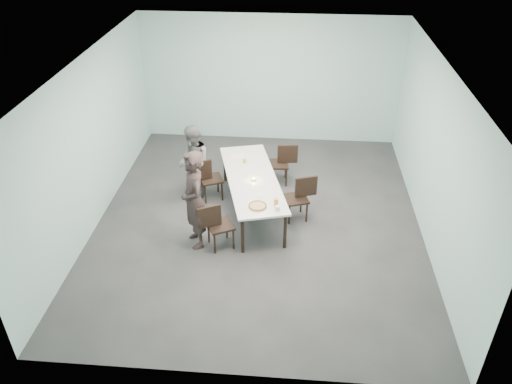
# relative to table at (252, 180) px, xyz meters

# --- Properties ---
(ground) EXTENTS (7.00, 7.00, 0.00)m
(ground) POSITION_rel_table_xyz_m (0.15, -0.29, -0.69)
(ground) COLOR #333335
(ground) RESTS_ON ground
(room_shell) EXTENTS (6.02, 7.02, 3.01)m
(room_shell) POSITION_rel_table_xyz_m (0.15, -0.29, 1.33)
(room_shell) COLOR #ACD8D8
(room_shell) RESTS_ON ground
(table) EXTENTS (1.53, 2.74, 0.75)m
(table) POSITION_rel_table_xyz_m (0.00, 0.00, 0.00)
(table) COLOR white
(table) RESTS_ON ground
(chair_near_left) EXTENTS (0.65, 0.57, 0.87)m
(chair_near_left) POSITION_rel_table_xyz_m (-0.52, -1.15, -0.19)
(chair_near_left) COLOR black
(chair_near_left) RESTS_ON ground
(chair_far_left) EXTENTS (0.65, 0.55, 0.87)m
(chair_far_left) POSITION_rel_table_xyz_m (-0.92, 0.38, -0.19)
(chair_far_left) COLOR black
(chair_far_left) RESTS_ON ground
(chair_near_right) EXTENTS (0.65, 0.53, 0.87)m
(chair_near_right) POSITION_rel_table_xyz_m (0.91, -0.14, -0.19)
(chair_near_right) COLOR black
(chair_near_right) RESTS_ON ground
(chair_far_right) EXTENTS (0.63, 0.45, 0.87)m
(chair_far_right) POSITION_rel_table_xyz_m (0.53, 1.13, -0.19)
(chair_far_right) COLOR black
(chair_far_right) RESTS_ON ground
(diner_near) EXTENTS (0.66, 0.78, 1.80)m
(diner_near) POSITION_rel_table_xyz_m (-0.88, -1.07, 0.21)
(diner_near) COLOR black
(diner_near) RESTS_ON ground
(diner_far) EXTENTS (0.81, 0.90, 1.50)m
(diner_far) POSITION_rel_table_xyz_m (-1.19, 0.49, 0.06)
(diner_far) COLOR slate
(diner_far) RESTS_ON ground
(pizza) EXTENTS (0.34, 0.34, 0.04)m
(pizza) POSITION_rel_table_xyz_m (0.18, -0.96, 0.08)
(pizza) COLOR white
(pizza) RESTS_ON table
(side_plate) EXTENTS (0.18, 0.18, 0.01)m
(side_plate) POSITION_rel_table_xyz_m (0.21, -0.59, 0.06)
(side_plate) COLOR white
(side_plate) RESTS_ON table
(beer_glass) EXTENTS (0.08, 0.08, 0.15)m
(beer_glass) POSITION_rel_table_xyz_m (0.49, -0.92, 0.13)
(beer_glass) COLOR gold
(beer_glass) RESTS_ON table
(water_tumbler) EXTENTS (0.08, 0.08, 0.09)m
(water_tumbler) POSITION_rel_table_xyz_m (0.52, -1.05, 0.10)
(water_tumbler) COLOR silver
(water_tumbler) RESTS_ON table
(tealight) EXTENTS (0.06, 0.06, 0.05)m
(tealight) POSITION_rel_table_xyz_m (0.04, -0.10, 0.08)
(tealight) COLOR silver
(tealight) RESTS_ON table
(amber_tumbler) EXTENTS (0.07, 0.07, 0.08)m
(amber_tumbler) POSITION_rel_table_xyz_m (-0.19, 0.55, 0.10)
(amber_tumbler) COLOR gold
(amber_tumbler) RESTS_ON table
(menu) EXTENTS (0.35, 0.29, 0.01)m
(menu) POSITION_rel_table_xyz_m (-0.36, 0.82, 0.06)
(menu) COLOR silver
(menu) RESTS_ON table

